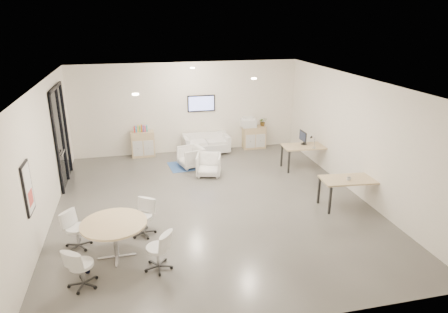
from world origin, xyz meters
TOP-DOWN VIEW (x-y plane):
  - room_shell at (0.00, 0.00)m, footprint 9.60×10.60m
  - glass_door at (-3.95, 2.51)m, footprint 0.09×1.90m
  - artwork at (-3.97, -1.60)m, footprint 0.05×0.54m
  - wall_tv at (0.50, 4.46)m, footprint 0.98×0.06m
  - ceiling_spots at (-0.20, 0.83)m, footprint 3.14×4.14m
  - sideboard_left at (-1.63, 4.27)m, footprint 0.80×0.41m
  - sideboard_right at (2.43, 4.27)m, footprint 0.83×0.40m
  - books at (-1.67, 4.27)m, footprint 0.46×0.14m
  - printer at (2.22, 4.28)m, footprint 0.52×0.44m
  - loveseat at (0.58, 4.09)m, footprint 1.64×0.89m
  - blue_rug at (-0.09, 2.98)m, footprint 1.62×1.17m
  - armchair_left at (-0.15, 2.86)m, footprint 0.84×0.87m
  - armchair_right at (0.27, 2.00)m, footprint 0.88×0.85m
  - desk_rear at (3.43, 1.92)m, footprint 1.51×0.83m
  - desk_front at (3.41, -0.88)m, footprint 1.52×0.86m
  - monitor at (3.39, 2.07)m, footprint 0.20×0.50m
  - round_table at (-2.42, -1.96)m, footprint 1.32×1.32m
  - meeting_chairs at (-2.42, -1.96)m, footprint 2.42×2.42m
  - plant_cabinet at (2.77, 4.29)m, footprint 0.30×0.33m
  - plant_floor at (-2.95, -2.37)m, footprint 0.16×0.29m
  - cup at (3.32, -0.98)m, footprint 0.12×0.10m

SIDE VIEW (x-z plane):
  - blue_rug at x=-0.09m, z-range 0.00..0.01m
  - plant_floor at x=-2.95m, z-range 0.00..0.13m
  - loveseat at x=0.58m, z-range 0.03..0.63m
  - armchair_left at x=-0.15m, z-range 0.00..0.74m
  - armchair_right at x=0.27m, z-range 0.00..0.75m
  - meeting_chairs at x=-2.42m, z-range 0.00..0.82m
  - sideboard_right at x=2.43m, z-range 0.00..0.83m
  - sideboard_left at x=-1.63m, z-range 0.00..0.90m
  - desk_front at x=3.41m, z-range 0.30..1.06m
  - desk_rear at x=3.43m, z-range 0.30..1.06m
  - round_table at x=-2.42m, z-range 0.32..1.12m
  - cup at x=3.32m, z-range 0.76..0.87m
  - plant_cabinet at x=2.77m, z-range 0.83..1.08m
  - monitor at x=3.39m, z-range 0.78..1.22m
  - printer at x=2.22m, z-range 0.82..1.18m
  - books at x=-1.67m, z-range 0.90..1.12m
  - glass_door at x=-3.95m, z-range 0.08..2.93m
  - artwork at x=-3.97m, z-range 1.03..2.07m
  - room_shell at x=0.00m, z-range -0.80..4.00m
  - wall_tv at x=0.50m, z-range 1.46..2.04m
  - ceiling_spots at x=-0.20m, z-range 3.17..3.20m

